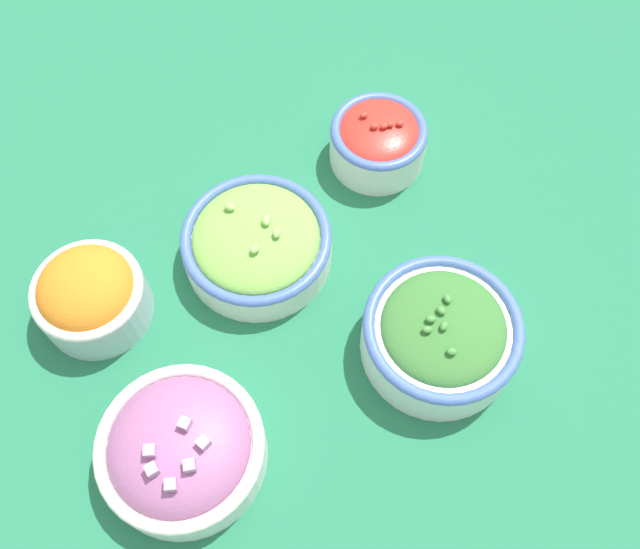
% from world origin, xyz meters
% --- Properties ---
extents(ground_plane, '(3.00, 3.00, 0.00)m').
position_xyz_m(ground_plane, '(0.00, 0.00, 0.00)').
color(ground_plane, '#23704C').
extents(bowl_lettuce, '(0.16, 0.16, 0.07)m').
position_xyz_m(bowl_lettuce, '(-0.04, 0.07, 0.03)').
color(bowl_lettuce, silver).
rests_on(bowl_lettuce, ground_plane).
extents(bowl_broccoli, '(0.16, 0.16, 0.08)m').
position_xyz_m(bowl_broccoli, '(0.06, -0.12, 0.04)').
color(bowl_broccoli, white).
rests_on(bowl_broccoli, ground_plane).
extents(bowl_carrots, '(0.11, 0.11, 0.08)m').
position_xyz_m(bowl_carrots, '(-0.21, 0.10, 0.04)').
color(bowl_carrots, '#B2C1CC').
rests_on(bowl_carrots, ground_plane).
extents(bowl_red_onion, '(0.16, 0.16, 0.08)m').
position_xyz_m(bowl_red_onion, '(-0.21, -0.08, 0.03)').
color(bowl_red_onion, white).
rests_on(bowl_red_onion, ground_plane).
extents(bowl_cherry_tomatoes, '(0.11, 0.11, 0.07)m').
position_xyz_m(bowl_cherry_tomatoes, '(0.15, 0.11, 0.03)').
color(bowl_cherry_tomatoes, silver).
rests_on(bowl_cherry_tomatoes, ground_plane).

